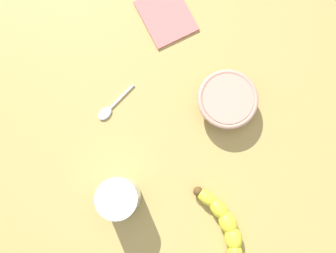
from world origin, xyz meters
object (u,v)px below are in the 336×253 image
banana (226,232)px  ceramic_bowl (225,99)px  smoothie_glass (119,198)px  teaspoon (107,111)px

banana → ceramic_bowl: size_ratio=1.39×
banana → smoothie_glass: smoothie_glass is taller
smoothie_glass → teaspoon: smoothie_glass is taller
banana → teaspoon: 37.60cm
ceramic_bowl → banana: bearing=-55.4°
smoothie_glass → ceramic_bowl: bearing=78.2°
teaspoon → smoothie_glass: bearing=54.8°
ceramic_bowl → smoothie_glass: bearing=-101.8°
banana → teaspoon: banana is taller
banana → ceramic_bowl: ceramic_bowl is taller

